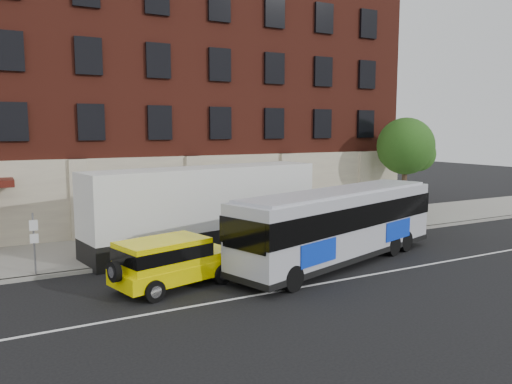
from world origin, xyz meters
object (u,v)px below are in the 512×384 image
sign_pole (34,241)px  street_tree (406,148)px  shipping_container (206,208)px  yellow_suv (170,260)px  city_bus (340,223)px

sign_pole → street_tree: street_tree is taller
street_tree → shipping_container: size_ratio=0.53×
yellow_suv → shipping_container: 6.10m
sign_pole → city_bus: bearing=-17.3°
street_tree → yellow_suv: 19.48m
sign_pole → shipping_container: 7.72m
sign_pole → street_tree: size_ratio=0.40×
yellow_suv → shipping_container: size_ratio=0.41×
city_bus → shipping_container: shipping_container is taller
sign_pole → yellow_suv: sign_pole is taller
sign_pole → yellow_suv: 5.42m
yellow_suv → sign_pole: bearing=139.6°
city_bus → yellow_suv: bearing=179.3°
yellow_suv → shipping_container: (3.45, 4.95, 0.88)m
shipping_container → sign_pole: bearing=-169.1°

